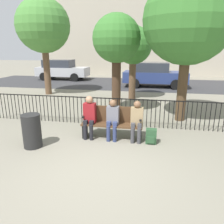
{
  "coord_description": "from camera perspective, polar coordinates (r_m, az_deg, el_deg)",
  "views": [
    {
      "loc": [
        1.07,
        -4.06,
        2.54
      ],
      "look_at": [
        0.0,
        1.76,
        0.8
      ],
      "focal_mm": 35.0,
      "sensor_mm": 36.0,
      "label": 1
    }
  ],
  "objects": [
    {
      "name": "ground_plane",
      "position": [
        4.91,
        -3.84,
        -14.84
      ],
      "size": [
        80.0,
        80.0,
        0.0
      ],
      "primitive_type": "plane",
      "color": "gray"
    },
    {
      "name": "park_bench",
      "position": [
        6.34,
        0.13,
        -2.45
      ],
      "size": [
        1.75,
        0.45,
        0.92
      ],
      "color": "#4C331E",
      "rests_on": "ground"
    },
    {
      "name": "seated_person_0",
      "position": [
        6.3,
        -5.92,
        -0.74
      ],
      "size": [
        0.34,
        0.39,
        1.24
      ],
      "color": "black",
      "rests_on": "ground"
    },
    {
      "name": "seated_person_1",
      "position": [
        6.16,
        0.16,
        -1.49
      ],
      "size": [
        0.34,
        0.39,
        1.16
      ],
      "color": "navy",
      "rests_on": "ground"
    },
    {
      "name": "seated_person_2",
      "position": [
        6.09,
        6.48,
        -1.84
      ],
      "size": [
        0.34,
        0.39,
        1.16
      ],
      "color": "#3D3D42",
      "rests_on": "ground"
    },
    {
      "name": "backpack",
      "position": [
        6.13,
        10.16,
        -6.29
      ],
      "size": [
        0.29,
        0.24,
        0.42
      ],
      "color": "#284C2D",
      "rests_on": "ground"
    },
    {
      "name": "fence_railing",
      "position": [
        7.31,
        1.47,
        0.66
      ],
      "size": [
        9.01,
        0.03,
        0.95
      ],
      "color": "black",
      "rests_on": "ground"
    },
    {
      "name": "tree_0",
      "position": [
        11.19,
        5.53,
        16.69
      ],
      "size": [
        1.85,
        1.85,
        3.6
      ],
      "color": "brown",
      "rests_on": "ground"
    },
    {
      "name": "tree_1",
      "position": [
        8.06,
        19.37,
        21.83
      ],
      "size": [
        2.97,
        2.97,
        4.94
      ],
      "color": "#4C3823",
      "rests_on": "ground"
    },
    {
      "name": "tree_2",
      "position": [
        8.63,
        1.19,
        18.15
      ],
      "size": [
        1.82,
        1.82,
        3.8
      ],
      "color": "#422D1E",
      "rests_on": "ground"
    },
    {
      "name": "tree_3",
      "position": [
        12.91,
        -17.53,
        20.59
      ],
      "size": [
        2.84,
        2.84,
        5.1
      ],
      "color": "brown",
      "rests_on": "ground"
    },
    {
      "name": "street_surface",
      "position": [
        16.3,
        6.55,
        7.32
      ],
      "size": [
        24.0,
        6.0,
        0.01
      ],
      "color": "#333335",
      "rests_on": "ground"
    },
    {
      "name": "parked_car_0",
      "position": [
        18.88,
        -13.01,
        10.82
      ],
      "size": [
        4.2,
        1.94,
        1.62
      ],
      "color": "#B7B7BC",
      "rests_on": "ground"
    },
    {
      "name": "parked_car_1",
      "position": [
        15.13,
        10.85,
        9.65
      ],
      "size": [
        4.2,
        1.94,
        1.62
      ],
      "color": "navy",
      "rests_on": "ground"
    },
    {
      "name": "trash_bin",
      "position": [
        6.13,
        -20.21,
        -4.66
      ],
      "size": [
        0.48,
        0.48,
        0.9
      ],
      "color": "black",
      "rests_on": "ground"
    }
  ]
}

